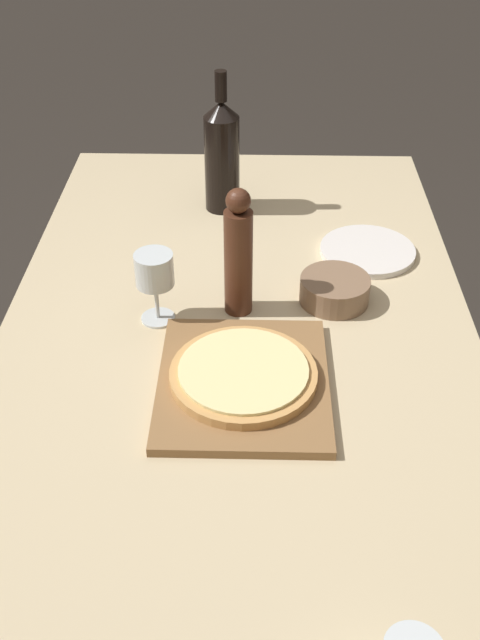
# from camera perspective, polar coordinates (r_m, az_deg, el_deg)

# --- Properties ---
(ground_plane) EXTENTS (12.00, 12.00, 0.00)m
(ground_plane) POSITION_cam_1_polar(r_m,az_deg,el_deg) (2.02, -0.17, -19.11)
(ground_plane) COLOR #2D2823
(dining_table) EXTENTS (0.94, 1.69, 0.78)m
(dining_table) POSITION_cam_1_polar(r_m,az_deg,el_deg) (1.49, -0.22, -4.15)
(dining_table) COLOR #CCB78E
(dining_table) RESTS_ON ground_plane
(cutting_board) EXTENTS (0.30, 0.35, 0.02)m
(cutting_board) POSITION_cam_1_polar(r_m,az_deg,el_deg) (1.33, 0.26, -4.78)
(cutting_board) COLOR olive
(cutting_board) RESTS_ON dining_table
(pizza) EXTENTS (0.26, 0.26, 0.02)m
(pizza) POSITION_cam_1_polar(r_m,az_deg,el_deg) (1.32, 0.26, -4.11)
(pizza) COLOR tan
(pizza) RESTS_ON cutting_board
(wine_bottle) EXTENTS (0.08, 0.08, 0.34)m
(wine_bottle) POSITION_cam_1_polar(r_m,az_deg,el_deg) (1.82, -1.39, 12.48)
(wine_bottle) COLOR black
(wine_bottle) RESTS_ON dining_table
(pepper_mill) EXTENTS (0.06, 0.06, 0.27)m
(pepper_mill) POSITION_cam_1_polar(r_m,az_deg,el_deg) (1.45, -0.24, 4.98)
(pepper_mill) COLOR #4C2819
(pepper_mill) RESTS_ON dining_table
(wine_glass) EXTENTS (0.08, 0.08, 0.15)m
(wine_glass) POSITION_cam_1_polar(r_m,az_deg,el_deg) (1.44, -6.53, 3.59)
(wine_glass) COLOR silver
(wine_glass) RESTS_ON dining_table
(small_bowl) EXTENTS (0.14, 0.14, 0.05)m
(small_bowl) POSITION_cam_1_polar(r_m,az_deg,el_deg) (1.54, 7.22, 2.30)
(small_bowl) COLOR #84664C
(small_bowl) RESTS_ON dining_table
(dinner_plate) EXTENTS (0.21, 0.21, 0.01)m
(dinner_plate) POSITION_cam_1_polar(r_m,az_deg,el_deg) (1.72, 9.69, 5.22)
(dinner_plate) COLOR white
(dinner_plate) RESTS_ON dining_table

